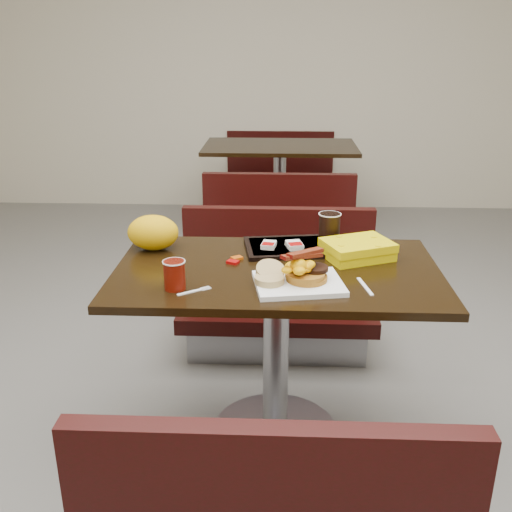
{
  "coord_description": "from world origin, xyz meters",
  "views": [
    {
      "loc": [
        0.01,
        -1.99,
        1.55
      ],
      "look_at": [
        -0.08,
        -0.06,
        0.82
      ],
      "focal_mm": 40.74,
      "sensor_mm": 36.0,
      "label": 1
    }
  ],
  "objects_px": {
    "table_far": "(279,191)",
    "coffee_cup_near": "(174,275)",
    "hashbrown_sleeve_left": "(269,245)",
    "bench_far_n": "(280,174)",
    "platter": "(299,283)",
    "pancake_stack": "(307,276)",
    "tray": "(290,247)",
    "clamshell": "(357,249)",
    "bench_far_s": "(279,219)",
    "knife": "(365,286)",
    "table_near": "(276,357)",
    "bench_near_n": "(277,288)",
    "paper_bag": "(153,232)",
    "coffee_cup_far": "(329,228)",
    "fork": "(189,292)",
    "hashbrown_sleeve_right": "(294,245)",
    "bench_near_s": "(273,490)"
  },
  "relations": [
    {
      "from": "bench_near_s",
      "to": "coffee_cup_far",
      "type": "xyz_separation_m",
      "value": [
        0.21,
        0.97,
        0.47
      ]
    },
    {
      "from": "table_near",
      "to": "table_far",
      "type": "relative_size",
      "value": 1.0
    },
    {
      "from": "tray",
      "to": "paper_bag",
      "type": "relative_size",
      "value": 1.73
    },
    {
      "from": "hashbrown_sleeve_left",
      "to": "bench_far_n",
      "type": "bearing_deg",
      "value": 98.66
    },
    {
      "from": "bench_far_n",
      "to": "pancake_stack",
      "type": "xyz_separation_m",
      "value": [
        0.1,
        -3.44,
        0.42
      ]
    },
    {
      "from": "bench_near_n",
      "to": "tray",
      "type": "distance_m",
      "value": 0.63
    },
    {
      "from": "table_near",
      "to": "paper_bag",
      "type": "distance_m",
      "value": 0.69
    },
    {
      "from": "table_far",
      "to": "paper_bag",
      "type": "height_order",
      "value": "paper_bag"
    },
    {
      "from": "knife",
      "to": "coffee_cup_near",
      "type": "bearing_deg",
      "value": -96.93
    },
    {
      "from": "platter",
      "to": "coffee_cup_near",
      "type": "height_order",
      "value": "coffee_cup_near"
    },
    {
      "from": "tray",
      "to": "coffee_cup_far",
      "type": "xyz_separation_m",
      "value": [
        0.16,
        0.05,
        0.07
      ]
    },
    {
      "from": "platter",
      "to": "fork",
      "type": "bearing_deg",
      "value": -178.27
    },
    {
      "from": "paper_bag",
      "to": "bench_far_n",
      "type": "bearing_deg",
      "value": 80.91
    },
    {
      "from": "table_near",
      "to": "hashbrown_sleeve_right",
      "type": "height_order",
      "value": "hashbrown_sleeve_right"
    },
    {
      "from": "platter",
      "to": "pancake_stack",
      "type": "xyz_separation_m",
      "value": [
        0.03,
        0.01,
        0.02
      ]
    },
    {
      "from": "hashbrown_sleeve_left",
      "to": "clamshell",
      "type": "relative_size",
      "value": 0.29
    },
    {
      "from": "bench_far_s",
      "to": "knife",
      "type": "xyz_separation_m",
      "value": [
        0.3,
        -2.05,
        0.39
      ]
    },
    {
      "from": "coffee_cup_near",
      "to": "clamshell",
      "type": "xyz_separation_m",
      "value": [
        0.65,
        0.33,
        -0.02
      ]
    },
    {
      "from": "bench_near_n",
      "to": "knife",
      "type": "bearing_deg",
      "value": -70.49
    },
    {
      "from": "bench_far_s",
      "to": "knife",
      "type": "height_order",
      "value": "knife"
    },
    {
      "from": "bench_far_s",
      "to": "hashbrown_sleeve_left",
      "type": "xyz_separation_m",
      "value": [
        -0.04,
        -1.72,
        0.42
      ]
    },
    {
      "from": "bench_far_s",
      "to": "platter",
      "type": "xyz_separation_m",
      "value": [
        0.08,
        -2.06,
        0.4
      ]
    },
    {
      "from": "fork",
      "to": "table_far",
      "type": "bearing_deg",
      "value": 50.01
    },
    {
      "from": "pancake_stack",
      "to": "bench_far_s",
      "type": "bearing_deg",
      "value": 92.89
    },
    {
      "from": "bench_near_s",
      "to": "coffee_cup_far",
      "type": "height_order",
      "value": "coffee_cup_far"
    },
    {
      "from": "bench_far_n",
      "to": "hashbrown_sleeve_left",
      "type": "bearing_deg",
      "value": -90.65
    },
    {
      "from": "bench_near_s",
      "to": "fork",
      "type": "distance_m",
      "value": 0.68
    },
    {
      "from": "tray",
      "to": "platter",
      "type": "bearing_deg",
      "value": -94.39
    },
    {
      "from": "table_far",
      "to": "coffee_cup_near",
      "type": "distance_m",
      "value": 2.85
    },
    {
      "from": "table_near",
      "to": "paper_bag",
      "type": "height_order",
      "value": "paper_bag"
    },
    {
      "from": "bench_far_s",
      "to": "bench_far_n",
      "type": "distance_m",
      "value": 1.4
    },
    {
      "from": "bench_far_s",
      "to": "paper_bag",
      "type": "xyz_separation_m",
      "value": [
        -0.5,
        -1.71,
        0.46
      ]
    },
    {
      "from": "bench_near_s",
      "to": "tray",
      "type": "distance_m",
      "value": 1.0
    },
    {
      "from": "tray",
      "to": "coffee_cup_far",
      "type": "distance_m",
      "value": 0.18
    },
    {
      "from": "tray",
      "to": "hashbrown_sleeve_right",
      "type": "relative_size",
      "value": 4.43
    },
    {
      "from": "tray",
      "to": "clamshell",
      "type": "distance_m",
      "value": 0.27
    },
    {
      "from": "bench_far_s",
      "to": "coffee_cup_near",
      "type": "distance_m",
      "value": 2.17
    },
    {
      "from": "bench_far_n",
      "to": "clamshell",
      "type": "bearing_deg",
      "value": -84.45
    },
    {
      "from": "bench_near_n",
      "to": "hashbrown_sleeve_right",
      "type": "xyz_separation_m",
      "value": [
        0.07,
        -0.52,
        0.42
      ]
    },
    {
      "from": "fork",
      "to": "hashbrown_sleeve_right",
      "type": "relative_size",
      "value": 1.53
    },
    {
      "from": "bench_far_n",
      "to": "hashbrown_sleeve_left",
      "type": "xyz_separation_m",
      "value": [
        -0.04,
        -3.12,
        0.42
      ]
    },
    {
      "from": "hashbrown_sleeve_left",
      "to": "coffee_cup_near",
      "type": "bearing_deg",
      "value": -119.67
    },
    {
      "from": "knife",
      "to": "hashbrown_sleeve_right",
      "type": "distance_m",
      "value": 0.41
    },
    {
      "from": "fork",
      "to": "coffee_cup_near",
      "type": "bearing_deg",
      "value": 115.82
    },
    {
      "from": "bench_near_n",
      "to": "bench_far_s",
      "type": "distance_m",
      "value": 1.2
    },
    {
      "from": "pancake_stack",
      "to": "tray",
      "type": "distance_m",
      "value": 0.36
    },
    {
      "from": "table_far",
      "to": "bench_far_s",
      "type": "relative_size",
      "value": 1.2
    },
    {
      "from": "pancake_stack",
      "to": "clamshell",
      "type": "distance_m",
      "value": 0.34
    },
    {
      "from": "bench_far_n",
      "to": "fork",
      "type": "xyz_separation_m",
      "value": [
        -0.29,
        -3.53,
        0.39
      ]
    },
    {
      "from": "bench_far_n",
      "to": "pancake_stack",
      "type": "bearing_deg",
      "value": -88.29
    }
  ]
}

